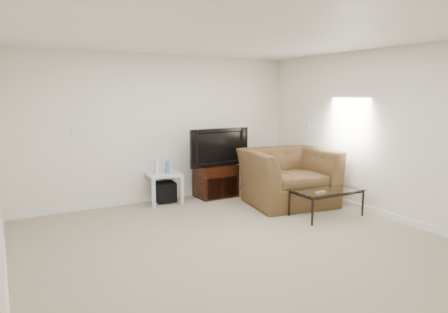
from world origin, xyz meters
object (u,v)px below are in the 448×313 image
side_table (164,188)px  subwoofer (165,192)px  recliner (288,167)px  tv_stand (216,181)px  television (216,147)px  coffee_table (326,203)px

side_table → subwoofer: 0.08m
recliner → subwoofer: bearing=157.6°
tv_stand → side_table: bearing=174.5°
television → coffee_table: television is taller
side_table → recliner: bearing=-30.8°
television → tv_stand: bearing=88.5°
side_table → recliner: (1.81, -1.08, 0.36)m
tv_stand → subwoofer: tv_stand is taller
side_table → recliner: size_ratio=0.38×
television → side_table: television is taller
subwoofer → recliner: 2.14m
television → side_table: bearing=171.3°
tv_stand → recliner: 1.36m
television → side_table: 1.18m
television → subwoofer: (-0.94, 0.12, -0.73)m
tv_stand → coffee_table: size_ratio=0.66×
side_table → recliner: 2.14m
subwoofer → television: bearing=-7.2°
tv_stand → coffee_table: (0.90, -1.87, -0.09)m
tv_stand → side_table: size_ratio=1.30×
television → recliner: (0.84, -0.98, -0.30)m
side_table → coffee_table: (1.87, -1.93, -0.05)m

